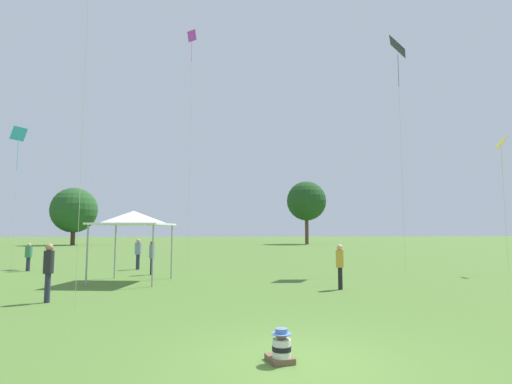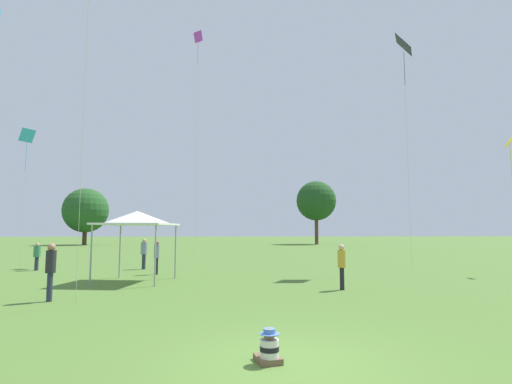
{
  "view_description": "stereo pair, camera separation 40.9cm",
  "coord_description": "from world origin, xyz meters",
  "px_view_note": "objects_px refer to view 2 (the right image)",
  "views": [
    {
      "loc": [
        -1.48,
        -6.82,
        2.2
      ],
      "look_at": [
        -0.11,
        6.79,
        3.54
      ],
      "focal_mm": 28.0,
      "sensor_mm": 36.0,
      "label": 1
    },
    {
      "loc": [
        -1.07,
        -6.86,
        2.2
      ],
      "look_at": [
        -0.11,
        6.79,
        3.54
      ],
      "focal_mm": 28.0,
      "sensor_mm": 36.0,
      "label": 2
    }
  ],
  "objects_px": {
    "kite_0": "(404,50)",
    "kite_3": "(510,147)",
    "person_standing_2": "(157,254)",
    "kite_1": "(27,141)",
    "person_standing_4": "(51,266)",
    "distant_tree_0": "(86,210)",
    "person_standing_0": "(342,262)",
    "person_standing_1": "(37,254)",
    "seated_toddler": "(269,348)",
    "kite_4": "(198,52)",
    "person_standing_3": "(144,251)",
    "distant_tree_1": "(316,201)",
    "canopy_tent": "(137,218)"
  },
  "relations": [
    {
      "from": "kite_1",
      "to": "kite_4",
      "type": "distance_m",
      "value": 13.8
    },
    {
      "from": "kite_0",
      "to": "distant_tree_1",
      "type": "xyz_separation_m",
      "value": [
        4.64,
        44.38,
        -5.49
      ]
    },
    {
      "from": "kite_3",
      "to": "person_standing_0",
      "type": "bearing_deg",
      "value": -2.86
    },
    {
      "from": "seated_toddler",
      "to": "distant_tree_0",
      "type": "distance_m",
      "value": 62.98
    },
    {
      "from": "person_standing_1",
      "to": "distant_tree_1",
      "type": "relative_size",
      "value": 0.14
    },
    {
      "from": "person_standing_1",
      "to": "distant_tree_1",
      "type": "bearing_deg",
      "value": 24.27
    },
    {
      "from": "canopy_tent",
      "to": "distant_tree_0",
      "type": "bearing_deg",
      "value": 111.5
    },
    {
      "from": "person_standing_0",
      "to": "kite_3",
      "type": "height_order",
      "value": "kite_3"
    },
    {
      "from": "person_standing_0",
      "to": "kite_0",
      "type": "relative_size",
      "value": 0.13
    },
    {
      "from": "person_standing_1",
      "to": "kite_4",
      "type": "relative_size",
      "value": 0.09
    },
    {
      "from": "seated_toddler",
      "to": "distant_tree_1",
      "type": "xyz_separation_m",
      "value": [
        14.12,
        59.19,
        6.98
      ]
    },
    {
      "from": "seated_toddler",
      "to": "kite_3",
      "type": "xyz_separation_m",
      "value": [
        14.48,
        13.3,
        6.46
      ]
    },
    {
      "from": "kite_0",
      "to": "kite_3",
      "type": "height_order",
      "value": "kite_0"
    },
    {
      "from": "person_standing_2",
      "to": "distant_tree_1",
      "type": "distance_m",
      "value": 49.26
    },
    {
      "from": "canopy_tent",
      "to": "distant_tree_1",
      "type": "xyz_separation_m",
      "value": [
        18.81,
        48.14,
        4.48
      ]
    },
    {
      "from": "kite_0",
      "to": "distant_tree_0",
      "type": "relative_size",
      "value": 1.51
    },
    {
      "from": "kite_0",
      "to": "kite_1",
      "type": "xyz_separation_m",
      "value": [
        -21.59,
        1.42,
        -5.42
      ]
    },
    {
      "from": "seated_toddler",
      "to": "kite_0",
      "type": "height_order",
      "value": "kite_0"
    },
    {
      "from": "person_standing_1",
      "to": "seated_toddler",
      "type": "bearing_deg",
      "value": -90.35
    },
    {
      "from": "person_standing_2",
      "to": "person_standing_4",
      "type": "height_order",
      "value": "person_standing_4"
    },
    {
      "from": "person_standing_1",
      "to": "kite_3",
      "type": "distance_m",
      "value": 26.69
    },
    {
      "from": "person_standing_1",
      "to": "distant_tree_0",
      "type": "relative_size",
      "value": 0.17
    },
    {
      "from": "person_standing_2",
      "to": "kite_1",
      "type": "height_order",
      "value": "kite_1"
    },
    {
      "from": "distant_tree_1",
      "to": "person_standing_2",
      "type": "bearing_deg",
      "value": -112.14
    },
    {
      "from": "kite_3",
      "to": "person_standing_4",
      "type": "bearing_deg",
      "value": -9.87
    },
    {
      "from": "kite_4",
      "to": "distant_tree_1",
      "type": "bearing_deg",
      "value": -31.98
    },
    {
      "from": "seated_toddler",
      "to": "canopy_tent",
      "type": "height_order",
      "value": "canopy_tent"
    },
    {
      "from": "kite_1",
      "to": "kite_3",
      "type": "bearing_deg",
      "value": 161.06
    },
    {
      "from": "canopy_tent",
      "to": "person_standing_4",
      "type": "bearing_deg",
      "value": -108.35
    },
    {
      "from": "distant_tree_1",
      "to": "person_standing_4",
      "type": "bearing_deg",
      "value": -111.08
    },
    {
      "from": "seated_toddler",
      "to": "person_standing_0",
      "type": "height_order",
      "value": "person_standing_0"
    },
    {
      "from": "kite_0",
      "to": "kite_4",
      "type": "distance_m",
      "value": 14.93
    },
    {
      "from": "kite_0",
      "to": "distant_tree_0",
      "type": "height_order",
      "value": "kite_0"
    },
    {
      "from": "person_standing_2",
      "to": "kite_3",
      "type": "bearing_deg",
      "value": 31.58
    },
    {
      "from": "person_standing_0",
      "to": "distant_tree_0",
      "type": "relative_size",
      "value": 0.19
    },
    {
      "from": "canopy_tent",
      "to": "person_standing_0",
      "type": "bearing_deg",
      "value": -19.81
    },
    {
      "from": "person_standing_0",
      "to": "kite_4",
      "type": "height_order",
      "value": "kite_4"
    },
    {
      "from": "person_standing_0",
      "to": "person_standing_1",
      "type": "relative_size",
      "value": 1.11
    },
    {
      "from": "person_standing_0",
      "to": "person_standing_1",
      "type": "bearing_deg",
      "value": -134.88
    },
    {
      "from": "kite_3",
      "to": "person_standing_1",
      "type": "bearing_deg",
      "value": -35.63
    },
    {
      "from": "kite_1",
      "to": "kite_4",
      "type": "xyz_separation_m",
      "value": [
        9.07,
        6.14,
        8.39
      ]
    },
    {
      "from": "person_standing_4",
      "to": "person_standing_3",
      "type": "bearing_deg",
      "value": -83.96
    },
    {
      "from": "kite_1",
      "to": "distant_tree_0",
      "type": "xyz_separation_m",
      "value": [
        -11.18,
        42.06,
        -1.85
      ]
    },
    {
      "from": "person_standing_3",
      "to": "kite_1",
      "type": "distance_m",
      "value": 9.1
    },
    {
      "from": "person_standing_3",
      "to": "distant_tree_0",
      "type": "xyz_separation_m",
      "value": [
        -17.76,
        41.43,
        4.41
      ]
    },
    {
      "from": "person_standing_2",
      "to": "person_standing_3",
      "type": "xyz_separation_m",
      "value": [
        -1.24,
        2.93,
        -0.0
      ]
    },
    {
      "from": "seated_toddler",
      "to": "person_standing_1",
      "type": "relative_size",
      "value": 0.38
    },
    {
      "from": "kite_4",
      "to": "person_standing_3",
      "type": "bearing_deg",
      "value": 148.71
    },
    {
      "from": "seated_toddler",
      "to": "person_standing_1",
      "type": "xyz_separation_m",
      "value": [
        -11.37,
        16.53,
        0.66
      ]
    },
    {
      "from": "seated_toddler",
      "to": "person_standing_1",
      "type": "height_order",
      "value": "person_standing_1"
    }
  ]
}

